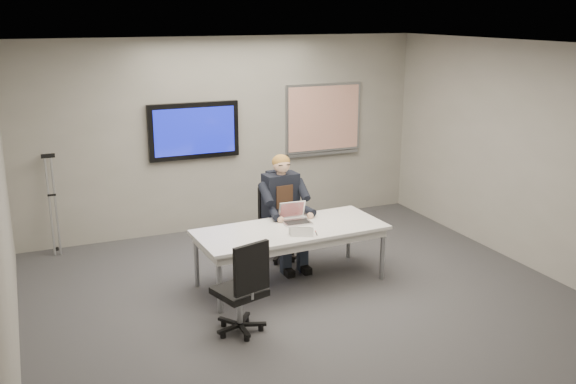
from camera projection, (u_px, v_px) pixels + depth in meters
name	position (u px, v px, depth m)	size (l,w,h in m)	color
floor	(313.00, 306.00, 7.06)	(6.00, 6.00, 0.02)	#333235
ceiling	(317.00, 46.00, 6.30)	(6.00, 6.00, 0.02)	silver
wall_back	(227.00, 135.00, 9.33)	(6.00, 0.02, 2.80)	gray
wall_front	(519.00, 298.00, 4.02)	(6.00, 0.02, 2.80)	gray
wall_left	(2.00, 219.00, 5.55)	(0.02, 6.00, 2.80)	gray
wall_right	(537.00, 159.00, 7.81)	(0.02, 6.00, 2.80)	gray
conference_table	(291.00, 234.00, 7.52)	(2.27, 1.04, 0.69)	silver
tv_display	(194.00, 131.00, 9.07)	(1.30, 0.09, 0.80)	black
whiteboard	(323.00, 119.00, 9.86)	(1.25, 0.08, 1.10)	#95999E
office_chair_far	(278.00, 236.00, 8.37)	(0.56, 0.56, 0.95)	black
office_chair_near	(242.00, 304.00, 6.40)	(0.60, 0.60, 1.00)	black
seated_person	(286.00, 222.00, 8.08)	(0.45, 0.78, 1.41)	#202736
crutch	(52.00, 202.00, 8.43)	(0.19, 0.28, 1.42)	#A8AAAF
laptop	(295.00, 217.00, 7.71)	(0.34, 0.32, 0.24)	silver
name_tent	(301.00, 231.00, 7.24)	(0.26, 0.07, 0.10)	silver
pen	(316.00, 233.00, 7.32)	(0.01, 0.01, 0.14)	black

